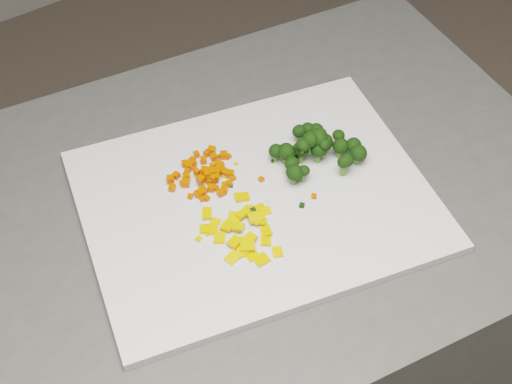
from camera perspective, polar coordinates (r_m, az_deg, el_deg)
counter_block at (r=1.36m, az=-0.45°, el=-12.41°), size 1.00×0.77×0.90m
cutting_board at (r=0.97m, az=-0.00°, el=-0.62°), size 0.53×0.46×0.01m
carrot_pile at (r=0.98m, az=-4.00°, el=1.66°), size 0.10×0.10×0.03m
pepper_pile at (r=0.92m, az=-0.92°, el=-2.94°), size 0.12×0.12×0.02m
broccoli_pile at (r=1.00m, az=5.02°, el=3.86°), size 0.12×0.12×0.06m
carrot_cube_0 at (r=0.98m, az=-3.59°, el=1.62°), size 0.01×0.01×0.01m
carrot_cube_1 at (r=0.98m, az=-3.55°, el=1.00°), size 0.01×0.01×0.01m
carrot_cube_2 at (r=1.00m, az=-5.09°, el=2.33°), size 0.01×0.01×0.01m
carrot_cube_3 at (r=0.98m, az=-4.19°, el=1.22°), size 0.01×0.01×0.01m
carrot_cube_4 at (r=0.97m, az=-4.29°, el=0.15°), size 0.01×0.01×0.01m
carrot_cube_5 at (r=1.02m, az=-4.79°, el=3.01°), size 0.01×0.01×0.01m
carrot_cube_6 at (r=0.97m, az=-2.56°, el=0.16°), size 0.01×0.01×0.01m
carrot_cube_7 at (r=0.99m, az=-2.69°, el=1.73°), size 0.01×0.01×0.01m
carrot_cube_8 at (r=1.00m, az=-5.50°, el=1.67°), size 0.01×0.01×0.01m
carrot_cube_9 at (r=0.99m, az=-2.06°, el=1.45°), size 0.01×0.01×0.01m
carrot_cube_10 at (r=0.97m, az=-3.45°, el=1.14°), size 0.01×0.01×0.01m
carrot_cube_11 at (r=0.98m, az=-3.24°, el=1.20°), size 0.01×0.01×0.01m
carrot_cube_12 at (r=1.02m, az=-3.58°, el=3.35°), size 0.01×0.01×0.01m
carrot_cube_13 at (r=0.96m, az=-4.33°, el=-0.57°), size 0.01×0.01×0.01m
carrot_cube_14 at (r=0.97m, az=-5.28°, el=-0.35°), size 0.01×0.01×0.01m
carrot_cube_15 at (r=0.97m, az=-4.40°, el=-0.08°), size 0.01×0.01×0.01m
carrot_cube_16 at (r=1.00m, az=-3.66°, el=1.79°), size 0.01×0.01×0.01m
carrot_cube_17 at (r=0.97m, az=-3.63°, el=0.31°), size 0.01×0.01×0.01m
carrot_cube_18 at (r=1.00m, az=-5.38°, el=2.11°), size 0.01×0.01×0.01m
carrot_cube_19 at (r=0.99m, az=-5.59°, el=1.23°), size 0.01×0.01×0.01m
carrot_cube_20 at (r=0.99m, az=-3.91°, el=1.28°), size 0.01×0.01×0.01m
carrot_cube_21 at (r=1.01m, az=-2.23°, el=2.86°), size 0.01×0.01×0.01m
carrot_cube_22 at (r=0.99m, az=-6.40°, el=1.32°), size 0.01×0.01×0.01m
carrot_cube_23 at (r=0.98m, az=-4.10°, el=1.60°), size 0.01×0.01×0.01m
carrot_cube_24 at (r=0.96m, az=-2.84°, el=-0.08°), size 0.01×0.01×0.01m
carrot_cube_25 at (r=1.01m, az=-2.59°, el=2.96°), size 0.01×0.01×0.01m
carrot_cube_26 at (r=0.97m, az=-2.53°, el=0.56°), size 0.01×0.01×0.01m
carrot_cube_27 at (r=0.98m, az=-3.17°, el=1.64°), size 0.01×0.01×0.01m
carrot_cube_28 at (r=1.02m, az=-3.95°, el=3.12°), size 0.01×0.01×0.01m
carrot_cube_29 at (r=0.98m, az=-3.90°, el=1.43°), size 0.01×0.01×0.01m
carrot_cube_30 at (r=0.97m, az=-4.45°, el=1.01°), size 0.01×0.01×0.01m
carrot_cube_31 at (r=0.98m, az=-5.66°, el=0.80°), size 0.01×0.01×0.01m
carrot_cube_32 at (r=1.00m, az=-2.91°, el=2.09°), size 0.01×0.01×0.01m
carrot_cube_33 at (r=0.98m, az=-4.14°, el=1.73°), size 0.01×0.01×0.01m
carrot_cube_34 at (r=1.00m, az=-4.84°, el=1.76°), size 0.01×0.01×0.01m
carrot_cube_35 at (r=1.01m, az=-3.40°, el=2.80°), size 0.01×0.01×0.01m
carrot_cube_36 at (r=1.01m, az=-5.13°, el=2.52°), size 0.01×0.01×0.01m
carrot_cube_37 at (r=1.00m, az=-2.93°, el=1.99°), size 0.01×0.01×0.01m
carrot_cube_38 at (r=1.01m, az=-5.73°, el=2.28°), size 0.01×0.01×0.01m
carrot_cube_39 at (r=0.98m, az=-4.09°, el=1.06°), size 0.01×0.01×0.01m
carrot_cube_40 at (r=1.00m, az=-3.13°, el=2.21°), size 0.01×0.01×0.01m
carrot_cube_41 at (r=0.97m, az=-3.25°, el=0.31°), size 0.01×0.01×0.01m
carrot_cube_42 at (r=0.98m, az=-5.65°, el=0.73°), size 0.01×0.01×0.01m
carrot_cube_43 at (r=0.99m, az=-6.86°, el=1.00°), size 0.01×0.01×0.01m
carrot_cube_44 at (r=1.01m, az=-2.82°, el=2.85°), size 0.01×0.01×0.01m
carrot_cube_45 at (r=0.97m, az=-4.77°, el=-0.11°), size 0.01×0.01×0.01m
carrot_cube_46 at (r=0.98m, az=-3.62°, el=0.93°), size 0.01×0.01×0.01m
carrot_cube_47 at (r=1.00m, az=-2.89°, el=2.17°), size 0.01×0.01×0.01m
carrot_cube_48 at (r=0.96m, az=-3.96°, el=-0.51°), size 0.01×0.01×0.01m
carrot_cube_49 at (r=1.01m, az=-4.22°, el=2.54°), size 0.01×0.01×0.01m
carrot_cube_50 at (r=0.98m, az=-2.14°, el=0.69°), size 0.01×0.01×0.01m
carrot_cube_51 at (r=0.98m, az=-6.72°, el=0.31°), size 0.01×0.01×0.01m
carrot_cube_52 at (r=0.99m, az=-2.45°, el=1.54°), size 0.01×0.01×0.01m
carrot_cube_53 at (r=0.99m, az=-3.55°, el=2.08°), size 0.01×0.01×0.01m
carrot_cube_54 at (r=0.98m, az=-5.88°, el=0.69°), size 0.01×0.01×0.01m
carrot_cube_55 at (r=0.96m, az=-4.57°, el=-0.22°), size 0.01×0.01×0.01m
carrot_cube_56 at (r=0.98m, az=-3.74°, el=0.81°), size 0.01×0.01×0.01m
carrot_cube_57 at (r=0.98m, az=-1.88°, el=1.13°), size 0.01×0.01×0.01m
carrot_cube_58 at (r=0.98m, az=-4.75°, el=1.60°), size 0.01×0.01×0.01m
pepper_chunk_0 at (r=0.90m, az=0.43°, el=-5.42°), size 0.02×0.02×0.01m
pepper_chunk_1 at (r=0.90m, az=-0.34°, el=-5.08°), size 0.02×0.02×0.01m
pepper_chunk_2 at (r=0.90m, az=-0.68°, el=-4.26°), size 0.02×0.02×0.01m
pepper_chunk_3 at (r=0.93m, az=0.36°, el=-2.35°), size 0.02×0.02×0.01m
pepper_chunk_4 at (r=0.94m, az=0.33°, el=-2.09°), size 0.02×0.02×0.01m
pepper_chunk_5 at (r=0.93m, az=0.82°, el=-3.15°), size 0.02×0.02×0.01m
pepper_chunk_6 at (r=0.96m, az=-1.13°, el=-0.40°), size 0.02×0.02×0.01m
pepper_chunk_7 at (r=0.93m, az=-3.64°, el=-3.03°), size 0.02×0.02×0.01m
pepper_chunk_8 at (r=0.94m, az=-1.76°, el=-2.04°), size 0.02×0.02×0.01m
pepper_chunk_9 at (r=0.92m, az=-2.95°, el=-3.68°), size 0.02×0.02×0.01m
pepper_chunk_10 at (r=0.93m, az=-2.02°, el=-2.58°), size 0.02×0.02×0.01m
pepper_chunk_11 at (r=0.93m, az=-4.07°, el=-2.98°), size 0.02×0.02×0.01m
pepper_chunk_12 at (r=0.95m, az=-3.94°, el=-1.73°), size 0.02×0.02×0.01m
pepper_chunk_13 at (r=0.93m, az=0.06°, el=-2.19°), size 0.02×0.02×0.00m
pepper_chunk_14 at (r=0.90m, az=-1.88°, el=-5.26°), size 0.02×0.02×0.01m
pepper_chunk_15 at (r=0.90m, az=-1.11°, el=-4.89°), size 0.01×0.01×0.01m
pepper_chunk_16 at (r=0.95m, az=0.24°, el=-1.36°), size 0.02×0.02×0.01m
pepper_chunk_17 at (r=0.91m, az=-1.28°, el=-3.92°), size 0.02×0.02×0.01m
pepper_chunk_18 at (r=0.93m, az=-0.09°, el=-2.05°), size 0.02×0.02×0.01m
pepper_chunk_19 at (r=0.95m, az=-0.19°, el=-1.52°), size 0.02×0.02×0.01m
pepper_chunk_20 at (r=0.91m, az=-1.39°, el=-4.24°), size 0.01×0.01×0.01m
pepper_chunk_21 at (r=0.94m, az=-1.06°, el=-1.71°), size 0.02×0.01×0.01m
pepper_chunk_22 at (r=0.95m, az=0.68°, el=-1.56°), size 0.02×0.02×0.00m
pepper_chunk_23 at (r=0.93m, az=-3.30°, el=-2.56°), size 0.02×0.02×0.01m
pepper_chunk_24 at (r=0.92m, az=-1.52°, el=-2.78°), size 0.02×0.02×0.01m
pepper_chunk_25 at (r=0.91m, az=-0.50°, el=-3.72°), size 0.02×0.02×0.00m
pepper_chunk_26 at (r=0.95m, az=-0.58°, el=-1.53°), size 0.02×0.02×0.01m
pepper_chunk_27 at (r=0.92m, az=0.79°, el=-3.97°), size 0.02×0.02×0.00m
pepper_chunk_28 at (r=0.93m, az=-2.33°, el=-2.75°), size 0.02×0.02×0.01m
pepper_chunk_29 at (r=0.91m, az=-1.72°, el=-4.00°), size 0.02×0.02×0.01m
pepper_chunk_30 at (r=0.91m, az=1.73°, el=-4.82°), size 0.02×0.02×0.01m
broccoli_floret_0 at (r=1.00m, az=5.09°, el=4.27°), size 0.02×0.02×0.03m
broccoli_floret_1 at (r=0.97m, az=3.04°, el=1.30°), size 0.03×0.03×0.03m
broccoli_floret_2 at (r=0.99m, az=2.86°, el=2.13°), size 0.02×0.02×0.03m
broccoli_floret_3 at (r=1.01m, az=6.72°, el=3.44°), size 0.03×0.03×0.03m
broccoli_floret_4 at (r=0.99m, az=4.30°, el=3.88°), size 0.03×0.03×0.03m
broccoli_floret_5 at (r=1.00m, az=1.55°, el=3.08°), size 0.03×0.03×0.03m
broccoli_floret_6 at (r=0.98m, az=3.71°, el=3.42°), size 0.02×0.02×0.03m
broccoli_floret_7 at (r=0.99m, az=5.45°, el=3.46°), size 0.02×0.02×0.03m
broccoli_floret_8 at (r=1.03m, az=3.42°, el=4.62°), size 0.03×0.03×0.03m
broccoli_floret_9 at (r=1.02m, az=5.34°, el=3.77°), size 0.03×0.03×0.03m
broccoli_floret_10 at (r=1.01m, az=5.41°, el=3.59°), size 0.04×0.04×0.04m
broccoli_floret_11 at (r=1.00m, az=4.93°, el=4.03°), size 0.03×0.03×0.04m
broccoli_floret_12 at (r=1.01m, az=8.12°, el=2.90°), size 0.03×0.03×0.03m
broccoli_floret_13 at (r=1.00m, az=4.95°, el=3.14°), size 0.03×0.03×0.03m
broccoli_floret_14 at (r=1.00m, az=3.63°, el=3.01°), size 0.03×0.03×0.03m
broccoli_floret_15 at (r=1.03m, az=4.10°, el=4.82°), size 0.02×0.02×0.03m
broccoli_floret_16 at (r=0.99m, az=6.98°, el=2.05°), size 0.03×0.03×0.03m
broccoli_floret_17 at (r=0.99m, az=7.13°, el=2.13°), size 0.03×0.03×0.04m
broccoli_floret_18 at (r=1.00m, az=5.03°, el=3.06°), size 0.03×0.03×0.03m
broccoli_floret_19 at (r=1.00m, az=2.38°, el=2.99°), size 0.03×0.03×0.03m
broccoli_floret_20 at (r=1.03m, az=4.82°, el=4.72°), size 0.03×0.03×0.03m
broccoli_floret_21 at (r=0.99m, az=4.45°, el=3.92°), size 0.03×0.03×0.03m
broccoli_floret_22 at (r=0.98m, az=2.84°, el=2.00°), size 0.03×0.03×0.03m
broccoli_floret_23 at (r=1.02m, az=7.74°, el=3.51°), size 0.03×0.03×0.03m
broccoli_floret_24 at (r=1.01m, az=3.37°, el=3.33°), size 0.02×0.02×0.02m
broccoli_floret_25 at (r=0.98m, az=3.81°, el=1.42°), size 0.02×0.02×0.03m
broccoli_floret_26 at (r=1.03m, az=6.56°, el=4.22°), size 0.02×0.02×0.03m
stray_bit_0 at (r=0.97m, az=4.66°, el=-0.34°), size 0.01×0.01×0.00m
stray_bit_1 at (r=0.95m, az=-0.24°, el=-1.49°), size 0.01×0.01×0.01m
stray_bit_2 at (r=0.98m, az=-2.00°, el=0.50°), size 0.01×0.01×0.00m
stray_bit_3 at (r=0.98m, az=0.43°, el=1.03°), size 0.01×0.01×0.00m
stray_bit_4 at (r=1.01m, az=1.34°, el=2.49°), size 0.01×0.01×0.00m
stray_bit_5 at (r=0.98m, az=-5.99°, el=0.72°), size 0.01×0.01×0.00m
stray_bit_6 at (r=0.95m, az=3.69°, el=-1.07°), size 0.01×0.01×0.00m
stray_bit_7 at (r=0.92m, az=-4.62°, el=-3.75°), size 0.01×0.01×0.00m
stray_bit_8 at (r=0.99m, az=-2.23°, el=1.37°), size 0.01×0.01×0.00m
stray_bit_9 at (r=1.01m, az=3.31°, el=2.79°), size 0.01×0.01×0.00m
stray_bit_10 at (r=0.98m, az=-4.43°, el=0.82°), size 0.01×0.01×0.00m
stray_bit_11 at (r=1.00m, az=-1.62°, el=2.28°), size 0.01×0.01×0.00m
stray_bit_12 at (r=0.99m, az=-2.58°, el=1.29°), size 0.01×0.01×0.00m
stray_bit_13 at (r=0.93m, az=-2.21°, el=-2.85°), size 0.01×0.01×0.00m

